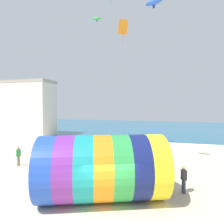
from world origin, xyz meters
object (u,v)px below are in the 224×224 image
(giant_inflatable_tube, at_px, (103,167))
(bystander_mid_beach, at_px, (18,156))
(kite_green_parafoil, at_px, (97,19))
(kite_handler, at_px, (184,179))
(kite_blue_parafoil, at_px, (154,2))
(kite_orange_diamond, at_px, (123,27))
(bystander_near_water, at_px, (95,144))

(giant_inflatable_tube, height_order, bystander_mid_beach, giant_inflatable_tube)
(kite_green_parafoil, distance_m, bystander_mid_beach, 18.73)
(giant_inflatable_tube, xyz_separation_m, kite_green_parafoil, (-5.38, 13.61, 14.64))
(kite_handler, height_order, kite_blue_parafoil, kite_blue_parafoil)
(kite_blue_parafoil, relative_size, bystander_mid_beach, 0.95)
(bystander_mid_beach, bearing_deg, giant_inflatable_tube, -23.38)
(giant_inflatable_tube, xyz_separation_m, kite_orange_diamond, (-0.95, 9.17, 11.40))
(kite_blue_parafoil, bearing_deg, bystander_mid_beach, -168.49)
(kite_handler, height_order, kite_orange_diamond, kite_orange_diamond)
(kite_orange_diamond, relative_size, bystander_near_water, 1.34)
(kite_green_parafoil, xyz_separation_m, kite_orange_diamond, (4.43, -4.44, -3.24))
(kite_orange_diamond, bearing_deg, bystander_near_water, 150.98)
(giant_inflatable_tube, relative_size, bystander_mid_beach, 4.59)
(kite_orange_diamond, xyz_separation_m, bystander_mid_beach, (-8.34, -5.15, -12.36))
(kite_orange_diamond, relative_size, kite_blue_parafoil, 1.44)
(kite_blue_parafoil, relative_size, bystander_near_water, 0.93)
(giant_inflatable_tube, distance_m, kite_green_parafoil, 20.70)
(kite_orange_diamond, bearing_deg, bystander_mid_beach, -148.30)
(kite_handler, distance_m, kite_orange_diamond, 15.24)
(bystander_mid_beach, bearing_deg, bystander_near_water, 58.59)
(kite_handler, xyz_separation_m, kite_green_parafoil, (-9.86, 11.48, 15.61))
(kite_handler, bearing_deg, kite_blue_parafoil, 117.20)
(kite_green_parafoil, bearing_deg, kite_handler, -49.34)
(giant_inflatable_tube, distance_m, kite_orange_diamond, 14.66)
(kite_green_parafoil, bearing_deg, kite_orange_diamond, -45.10)
(bystander_near_water, bearing_deg, bystander_mid_beach, -121.41)
(kite_blue_parafoil, xyz_separation_m, bystander_mid_beach, (-11.59, -2.36, -13.01))
(kite_orange_diamond, xyz_separation_m, bystander_near_water, (-3.88, 2.15, -12.34))
(kite_green_parafoil, distance_m, kite_orange_diamond, 7.06)
(kite_green_parafoil, bearing_deg, bystander_mid_beach, -112.20)
(kite_orange_diamond, bearing_deg, giant_inflatable_tube, -84.06)
(kite_green_parafoil, relative_size, bystander_near_water, 0.68)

